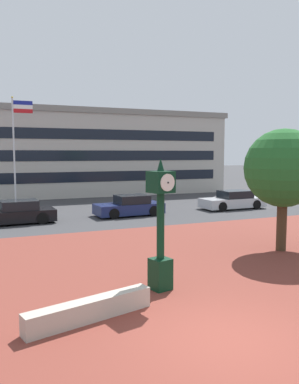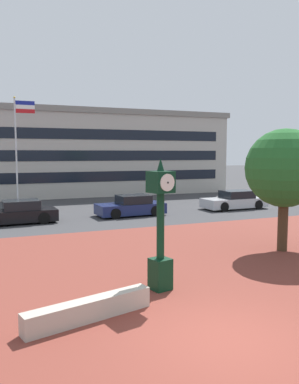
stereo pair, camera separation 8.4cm
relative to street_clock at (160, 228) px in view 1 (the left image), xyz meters
The scene contains 10 objects.
ground_plane 3.73m from the street_clock, 88.79° to the right, with size 200.00×200.00×0.00m, color #38383A.
plaza_brick_paving 1.95m from the street_clock, 84.99° to the left, with size 44.00×16.13×0.01m, color brown.
planter_wall 3.08m from the street_clock, 151.75° to the right, with size 3.20×0.40×0.50m, color #ADA393.
street_clock is the anchor object (origin of this frame).
plaza_tree 7.04m from the street_clock, 19.95° to the left, with size 3.32×3.09×4.85m.
car_street_near 17.27m from the street_clock, 48.63° to the left, with size 4.57×2.00×1.28m.
car_street_mid 13.41m from the street_clock, 74.21° to the left, with size 4.31×2.10×1.28m.
car_street_distant 13.07m from the street_clock, 103.72° to the left, with size 4.27×2.07×1.28m.
flagpole_secondary 20.32m from the street_clock, 97.31° to the left, with size 1.46×0.14×7.95m.
civic_building 30.44m from the street_clock, 80.76° to the left, with size 25.73×13.40×7.88m.
Camera 1 is at (-4.47, -6.54, 3.88)m, focal length 36.22 mm.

